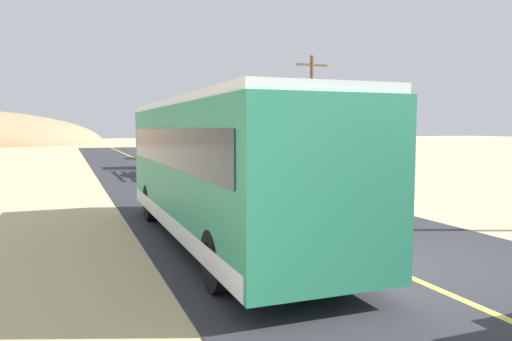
{
  "coord_description": "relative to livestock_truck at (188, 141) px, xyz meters",
  "views": [
    {
      "loc": [
        -5.51,
        -8.03,
        2.6
      ],
      "look_at": [
        0.0,
        6.28,
        1.28
      ],
      "focal_mm": 34.77,
      "sensor_mm": 36.0,
      "label": 1
    }
  ],
  "objects": [
    {
      "name": "livestock_truck",
      "position": [
        0.0,
        0.0,
        0.0
      ],
      "size": [
        2.53,
        9.7,
        3.02
      ],
      "color": "#3F7F4C",
      "rests_on": "road_surface"
    },
    {
      "name": "bus",
      "position": [
        -3.66,
        -18.89,
        -0.04
      ],
      "size": [
        2.54,
        10.0,
        3.21
      ],
      "color": "#2D8C66",
      "rests_on": "road_surface"
    },
    {
      "name": "power_pole_mid",
      "position": [
        8.22,
        -0.27,
        2.14
      ],
      "size": [
        2.2,
        0.24,
        7.3
      ],
      "color": "brown",
      "rests_on": "ground"
    },
    {
      "name": "road_centre_line",
      "position": [
        -1.43,
        -21.46,
        -1.77
      ],
      "size": [
        0.16,
        117.6,
        0.0
      ],
      "primitive_type": "cube",
      "color": "#D8CC4C",
      "rests_on": "road_surface"
    },
    {
      "name": "car_far",
      "position": [
        0.21,
        12.6,
        -1.1
      ],
      "size": [
        1.8,
        4.4,
        1.46
      ],
      "color": "silver",
      "rests_on": "road_surface"
    },
    {
      "name": "ground_plane",
      "position": [
        -1.43,
        -21.46,
        -1.79
      ],
      "size": [
        240.0,
        240.0,
        0.0
      ],
      "primitive_type": "plane",
      "color": "#CCB284"
    },
    {
      "name": "road_surface",
      "position": [
        -1.43,
        -21.46,
        -1.78
      ],
      "size": [
        8.0,
        120.0,
        0.02
      ],
      "primitive_type": "cube",
      "color": "#2D2D33",
      "rests_on": "ground"
    },
    {
      "name": "boulder_near_shoulder",
      "position": [
        7.5,
        7.53,
        -1.49
      ],
      "size": [
        0.8,
        0.72,
        0.6
      ],
      "primitive_type": "ellipsoid",
      "color": "#756656",
      "rests_on": "ground"
    }
  ]
}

